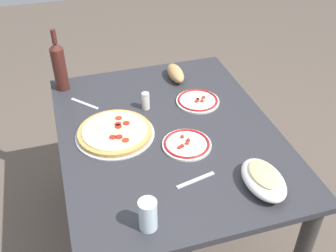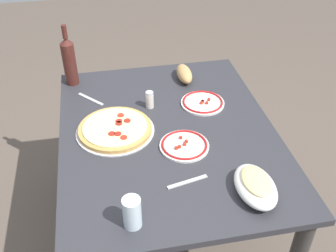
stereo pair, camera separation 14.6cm
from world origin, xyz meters
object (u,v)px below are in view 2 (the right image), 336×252
object	(u,v)px
pepperoni_pizza	(115,129)
side_plate_far	(203,102)
dining_table	(168,151)
side_plate_near	(184,145)
water_glass	(132,213)
baked_pasta_dish	(256,185)
spice_shaker	(150,100)
wine_bottle	(69,60)
bread_loaf	(184,74)

from	to	relation	value
pepperoni_pizza	side_plate_far	bearing A→B (deg)	-72.38
dining_table	side_plate_far	size ratio (longest dim) A/B	5.68
pepperoni_pizza	side_plate_near	distance (m)	0.33
dining_table	water_glass	xyz separation A→B (m)	(-0.50, 0.22, 0.18)
side_plate_near	dining_table	bearing A→B (deg)	21.78
water_glass	baked_pasta_dish	bearing A→B (deg)	-82.59
dining_table	side_plate_far	bearing A→B (deg)	-48.82
side_plate_near	spice_shaker	bearing A→B (deg)	16.74
side_plate_far	water_glass	bearing A→B (deg)	147.60
wine_bottle	bread_loaf	size ratio (longest dim) A/B	1.79
side_plate_near	bread_loaf	xyz separation A→B (m)	(0.56, -0.13, 0.03)
side_plate_near	pepperoni_pizza	bearing A→B (deg)	59.89
side_plate_near	bread_loaf	bearing A→B (deg)	-12.76
spice_shaker	water_glass	bearing A→B (deg)	166.45
dining_table	side_plate_near	xyz separation A→B (m)	(-0.12, -0.05, 0.13)
pepperoni_pizza	water_glass	xyz separation A→B (m)	(-0.54, -0.01, 0.05)
baked_pasta_dish	spice_shaker	size ratio (longest dim) A/B	2.76
baked_pasta_dish	side_plate_far	distance (m)	0.63
pepperoni_pizza	bread_loaf	xyz separation A→B (m)	(0.40, -0.41, 0.02)
water_glass	pepperoni_pizza	bearing A→B (deg)	1.51
baked_pasta_dish	side_plate_near	size ratio (longest dim) A/B	1.11
water_glass	side_plate_near	distance (m)	0.47
water_glass	wine_bottle	bearing A→B (deg)	11.32
wine_bottle	water_glass	xyz separation A→B (m)	(-1.02, -0.20, -0.07)
dining_table	baked_pasta_dish	xyz separation A→B (m)	(-0.44, -0.25, 0.16)
spice_shaker	pepperoni_pizza	bearing A→B (deg)	131.87
pepperoni_pizza	wine_bottle	world-z (taller)	wine_bottle
dining_table	water_glass	distance (m)	0.57
dining_table	wine_bottle	bearing A→B (deg)	39.45
dining_table	side_plate_far	xyz separation A→B (m)	(0.19, -0.21, 0.13)
wine_bottle	side_plate_near	world-z (taller)	wine_bottle
pepperoni_pizza	baked_pasta_dish	xyz separation A→B (m)	(-0.48, -0.49, 0.03)
dining_table	baked_pasta_dish	size ratio (longest dim) A/B	5.15
pepperoni_pizza	side_plate_near	world-z (taller)	pepperoni_pizza
water_glass	dining_table	bearing A→B (deg)	-23.98
pepperoni_pizza	side_plate_far	xyz separation A→B (m)	(0.14, -0.45, -0.01)
baked_pasta_dish	water_glass	world-z (taller)	water_glass
spice_shaker	side_plate_near	bearing A→B (deg)	-163.26
dining_table	wine_bottle	xyz separation A→B (m)	(0.52, 0.43, 0.25)
dining_table	bread_loaf	distance (m)	0.50
side_plate_far	bread_loaf	distance (m)	0.26
baked_pasta_dish	water_glass	bearing A→B (deg)	97.41
baked_pasta_dish	wine_bottle	xyz separation A→B (m)	(0.95, 0.68, 0.10)
wine_bottle	spice_shaker	xyz separation A→B (m)	(-0.31, -0.37, -0.09)
wine_bottle	water_glass	bearing A→B (deg)	-168.68
wine_bottle	pepperoni_pizza	bearing A→B (deg)	-158.22
wine_bottle	spice_shaker	world-z (taller)	wine_bottle
baked_pasta_dish	bread_loaf	xyz separation A→B (m)	(0.88, 0.07, -0.01)
water_glass	side_plate_far	xyz separation A→B (m)	(0.69, -0.43, -0.05)
wine_bottle	side_plate_far	bearing A→B (deg)	-117.38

